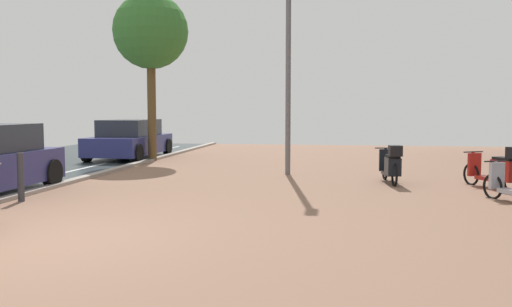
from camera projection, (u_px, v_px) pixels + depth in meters
The scene contains 7 objects.
ground at pixel (146, 244), 7.19m from camera, with size 21.00×40.00×0.13m.
scooter_near at pixel (391, 165), 12.82m from camera, with size 0.54×1.71×0.96m.
scooter_mid at pixel (499, 170), 11.81m from camera, with size 1.00×1.67×0.99m.
parked_car_far at pixel (130, 140), 19.49m from camera, with size 1.96×4.14×1.37m.
lamp_post at pixel (288, 36), 14.39m from camera, with size 0.20×0.52×6.67m.
street_tree at pixel (151, 33), 18.22m from camera, with size 2.51×2.51×5.60m.
bollard_far at pixel (21, 177), 10.34m from camera, with size 0.12×0.12×0.93m.
Camera 1 is at (3.95, -6.76, 1.76)m, focal length 38.32 mm.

